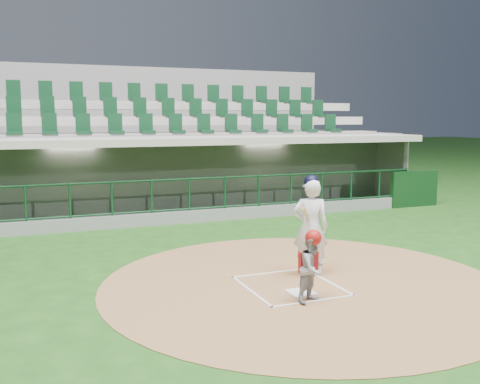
{
  "coord_description": "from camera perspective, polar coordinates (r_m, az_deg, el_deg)",
  "views": [
    {
      "loc": [
        -4.18,
        -8.4,
        2.93
      ],
      "look_at": [
        0.21,
        2.6,
        1.3
      ],
      "focal_mm": 40.0,
      "sensor_mm": 36.0,
      "label": 1
    }
  ],
  "objects": [
    {
      "name": "batter_box_chalk",
      "position": [
        9.57,
        5.37,
        -9.92
      ],
      "size": [
        1.55,
        1.8,
        0.01
      ],
      "color": "silver",
      "rests_on": "ground"
    },
    {
      "name": "dirt_circle",
      "position": [
        9.79,
        6.69,
        -9.6
      ],
      "size": [
        7.2,
        7.2,
        0.01
      ],
      "primitive_type": "cylinder",
      "color": "brown",
      "rests_on": "ground"
    },
    {
      "name": "dugout_structure",
      "position": [
        16.93,
        -6.66,
        1.08
      ],
      "size": [
        16.4,
        3.7,
        3.0
      ],
      "color": "slate",
      "rests_on": "ground"
    },
    {
      "name": "home_plate",
      "position": [
        9.23,
        6.52,
        -10.58
      ],
      "size": [
        0.43,
        0.43,
        0.02
      ],
      "primitive_type": "cube",
      "color": "silver",
      "rests_on": "dirt_circle"
    },
    {
      "name": "batter",
      "position": [
        10.05,
        7.53,
        -3.56
      ],
      "size": [
        0.93,
        0.98,
        1.9
      ],
      "color": "white",
      "rests_on": "dirt_circle"
    },
    {
      "name": "seating_deck",
      "position": [
        19.81,
        -9.51,
        3.37
      ],
      "size": [
        17.0,
        6.72,
        5.15
      ],
      "color": "slate",
      "rests_on": "ground"
    },
    {
      "name": "ground",
      "position": [
        9.83,
        4.56,
        -9.53
      ],
      "size": [
        120.0,
        120.0,
        0.0
      ],
      "primitive_type": "plane",
      "color": "#184212",
      "rests_on": "ground"
    },
    {
      "name": "catcher",
      "position": [
        8.68,
        7.75,
        -7.84
      ],
      "size": [
        0.66,
        0.6,
        1.18
      ],
      "color": "#949499",
      "rests_on": "dirt_circle"
    }
  ]
}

